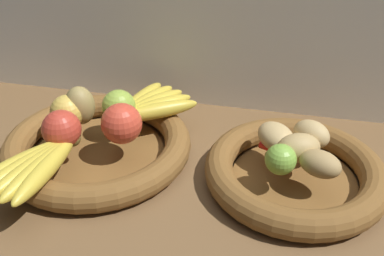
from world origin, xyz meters
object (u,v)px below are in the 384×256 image
(chili_pepper, at_px, (289,157))
(pear_brown, at_px, (80,106))
(apple_golden_left, at_px, (68,112))
(potato_large, at_px, (299,148))
(fruit_bowl_right, at_px, (295,172))
(potato_oblong, at_px, (276,137))
(lime_near, at_px, (281,159))
(apple_red_front, at_px, (62,129))
(apple_green_back, at_px, (119,106))
(fruit_bowl_left, at_px, (98,146))
(banana_bunch_front, at_px, (36,165))
(potato_back, at_px, (311,134))
(banana_bunch_back, at_px, (150,105))
(potato_small, at_px, (320,164))
(apple_red_right, at_px, (122,124))

(chili_pepper, bearing_deg, pear_brown, -156.03)
(apple_golden_left, relative_size, potato_large, 0.87)
(fruit_bowl_right, distance_m, apple_golden_left, 0.45)
(potato_large, bearing_deg, fruit_bowl_right, 180.00)
(potato_large, xyz_separation_m, chili_pepper, (-0.01, -0.01, -0.02))
(potato_oblong, bearing_deg, lime_near, -81.35)
(pear_brown, xyz_separation_m, potato_large, (0.43, -0.03, -0.01))
(apple_red_front, xyz_separation_m, lime_near, (0.40, 0.01, -0.01))
(apple_green_back, height_order, potato_large, apple_green_back)
(fruit_bowl_left, height_order, banana_bunch_front, banana_bunch_front)
(lime_near, bearing_deg, fruit_bowl_right, 56.31)
(potato_large, bearing_deg, banana_bunch_front, -162.73)
(potato_back, bearing_deg, banana_bunch_front, -157.98)
(banana_bunch_back, height_order, potato_oblong, potato_oblong)
(potato_large, height_order, chili_pepper, potato_large)
(fruit_bowl_left, distance_m, apple_green_back, 0.09)
(fruit_bowl_right, height_order, potato_large, potato_large)
(pear_brown, relative_size, potato_back, 1.15)
(potato_oblong, bearing_deg, apple_green_back, 175.29)
(potato_small, distance_m, potato_oblong, 0.10)
(apple_golden_left, distance_m, banana_bunch_front, 0.15)
(chili_pepper, bearing_deg, banana_bunch_front, -133.55)
(potato_back, height_order, chili_pepper, potato_back)
(fruit_bowl_right, relative_size, banana_bunch_front, 1.62)
(potato_back, bearing_deg, potato_large, -114.44)
(fruit_bowl_left, relative_size, chili_pepper, 3.10)
(chili_pepper, bearing_deg, potato_back, 86.03)
(potato_large, bearing_deg, pear_brown, 175.56)
(apple_golden_left, distance_m, potato_small, 0.48)
(potato_back, bearing_deg, potato_small, -81.03)
(apple_red_front, distance_m, banana_bunch_front, 0.09)
(potato_small, bearing_deg, apple_red_front, -178.33)
(fruit_bowl_right, height_order, apple_red_right, apple_red_right)
(fruit_bowl_left, bearing_deg, potato_back, 6.97)
(potato_small, relative_size, potato_large, 0.93)
(apple_golden_left, distance_m, potato_back, 0.47)
(fruit_bowl_left, distance_m, banana_bunch_back, 0.14)
(apple_red_front, xyz_separation_m, potato_back, (0.45, 0.10, -0.01))
(banana_bunch_back, xyz_separation_m, lime_near, (0.28, -0.15, 0.01))
(potato_small, bearing_deg, apple_golden_left, 173.94)
(banana_bunch_back, relative_size, potato_large, 2.38)
(apple_golden_left, bearing_deg, fruit_bowl_left, -13.59)
(pear_brown, distance_m, potato_back, 0.45)
(potato_large, height_order, lime_near, lime_near)
(potato_small, xyz_separation_m, potato_large, (-0.04, 0.04, 0.00))
(fruit_bowl_right, height_order, apple_green_back, apple_green_back)
(apple_green_back, relative_size, apple_red_front, 0.94)
(banana_bunch_back, height_order, chili_pepper, banana_bunch_back)
(fruit_bowl_right, distance_m, lime_near, 0.08)
(potato_small, bearing_deg, pear_brown, 171.50)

